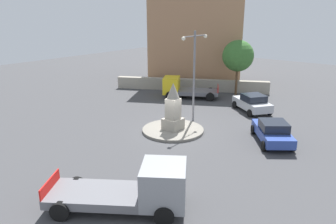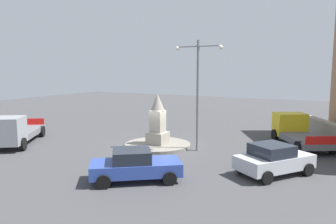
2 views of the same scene
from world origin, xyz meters
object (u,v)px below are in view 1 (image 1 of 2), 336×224
object	(u,v)px
car_blue_far_side	(273,132)
truck_grey_passing	(138,189)
streetlamp	(194,67)
monument	(173,109)
car_silver_parked_left	(252,103)
tree_near_wall	(238,56)
truck_yellow_parked_right	(183,88)
corner_building	(196,36)

from	to	relation	value
car_blue_far_side	truck_grey_passing	size ratio (longest dim) A/B	0.72
streetlamp	truck_grey_passing	world-z (taller)	streetlamp
monument	car_silver_parked_left	size ratio (longest dim) A/B	0.82
truck_grey_passing	tree_near_wall	distance (m)	22.35
car_blue_far_side	tree_near_wall	xyz separation A→B (m)	(-10.12, -7.90, 3.28)
car_silver_parked_left	truck_grey_passing	distance (m)	16.88
car_silver_parked_left	tree_near_wall	bearing A→B (deg)	-139.28
monument	car_silver_parked_left	distance (m)	8.50
monument	streetlamp	xyz separation A→B (m)	(-2.84, -0.18, 2.59)
streetlamp	truck_grey_passing	bearing A→B (deg)	23.38
truck_yellow_parked_right	corner_building	distance (m)	9.19
car_blue_far_side	corner_building	bearing A→B (deg)	-130.98
streetlamp	tree_near_wall	world-z (taller)	streetlamp
car_silver_parked_left	car_blue_far_side	world-z (taller)	car_silver_parked_left
monument	corner_building	bearing A→B (deg)	-151.24
streetlamp	car_silver_parked_left	size ratio (longest dim) A/B	1.68
streetlamp	car_silver_parked_left	xyz separation A→B (m)	(-5.26, 2.61, -3.51)
monument	streetlamp	bearing A→B (deg)	-176.43
car_blue_far_side	truck_grey_passing	distance (m)	11.25
car_silver_parked_left	corner_building	distance (m)	13.99
tree_near_wall	truck_yellow_parked_right	bearing A→B (deg)	-39.87
car_silver_parked_left	truck_grey_passing	bearing A→B (deg)	7.97
streetlamp	car_silver_parked_left	distance (m)	6.84
monument	car_blue_far_side	world-z (taller)	monument
car_blue_far_side	truck_grey_passing	bearing A→B (deg)	-8.48
truck_yellow_parked_right	corner_building	size ratio (longest dim) A/B	0.53
car_silver_parked_left	car_blue_far_side	bearing A→B (deg)	35.60
truck_yellow_parked_right	streetlamp	bearing A→B (deg)	42.77
car_blue_far_side	car_silver_parked_left	bearing A→B (deg)	-144.40
truck_yellow_parked_right	tree_near_wall	bearing A→B (deg)	140.13
tree_near_wall	corner_building	bearing A→B (deg)	-112.04
streetlamp	truck_grey_passing	xyz separation A→B (m)	(11.45, 4.95, -3.28)
monument	tree_near_wall	distance (m)	12.92
car_silver_parked_left	tree_near_wall	size ratio (longest dim) A/B	0.74
streetlamp	corner_building	size ratio (longest dim) A/B	0.64
truck_grey_passing	truck_yellow_parked_right	bearing A→B (deg)	-149.47
monument	car_blue_far_side	bearing A→B (deg)	111.29
truck_grey_passing	corner_building	bearing A→B (deg)	-151.16
car_blue_far_side	tree_near_wall	size ratio (longest dim) A/B	0.79
truck_grey_passing	truck_yellow_parked_right	xyz separation A→B (m)	(-16.83, -9.93, -0.08)
corner_building	monument	bearing A→B (deg)	28.76
truck_grey_passing	streetlamp	bearing A→B (deg)	-156.62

